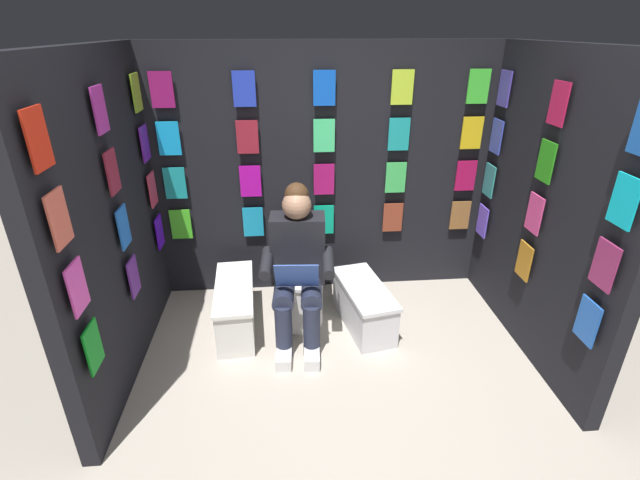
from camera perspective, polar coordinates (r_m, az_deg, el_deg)
name	(u,v)px	position (r m, az deg, el deg)	size (l,w,h in m)	color
ground_plane	(352,448)	(2.86, 4.00, -24.64)	(30.00, 30.00, 0.00)	#B2A899
display_wall_back	(323,174)	(3.86, 0.39, 8.26)	(2.88, 0.14, 2.10)	black
display_wall_left	(547,211)	(3.44, 26.64, 3.30)	(0.14, 1.82, 2.10)	black
display_wall_right	(109,225)	(3.14, -24.97, 1.74)	(0.14, 1.82, 2.10)	black
toilet	(299,282)	(3.65, -2.67, -5.32)	(0.42, 0.57, 0.77)	white
person_reading	(298,266)	(3.31, -2.83, -3.24)	(0.54, 0.70, 1.19)	black
comic_longbox_near	(235,307)	(3.65, -10.59, -8.27)	(0.34, 0.82, 0.38)	white
comic_longbox_far	(364,306)	(3.64, 5.53, -8.21)	(0.44, 0.78, 0.36)	silver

